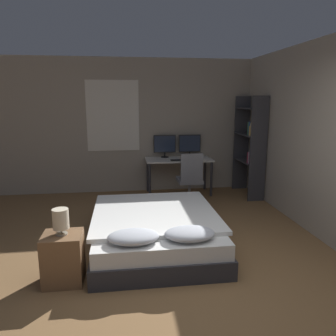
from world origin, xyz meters
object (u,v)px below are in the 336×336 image
bedside_lamp (61,219)px  bookshelf (251,142)px  bed (156,230)px  computer_mouse (195,159)px  nightstand (63,258)px  keyboard (181,160)px  office_chair (190,184)px  monitor_left (165,145)px  desk (179,163)px  monitor_right (190,144)px

bedside_lamp → bookshelf: bearing=41.6°
bed → computer_mouse: size_ratio=27.80×
nightstand → keyboard: 3.42m
bed → nightstand: (-1.03, -0.70, 0.04)m
office_chair → bookshelf: bookshelf is taller
office_chair → bookshelf: (1.29, 0.41, 0.70)m
bed → bedside_lamp: 1.33m
nightstand → bookshelf: 4.24m
office_chair → bookshelf: bearing=17.6°
computer_mouse → bookshelf: (1.08, -0.14, 0.34)m
monitor_left → keyboard: size_ratio=1.19×
bed → desk: desk is taller
bedside_lamp → keyboard: (1.74, 2.90, 0.04)m
monitor_left → office_chair: (0.34, -0.96, -0.60)m
desk → bed: bearing=-106.5°
desk → monitor_right: size_ratio=2.89×
nightstand → bed: bearing=34.0°
nightstand → bookshelf: bookshelf is taller
keyboard → bookshelf: size_ratio=0.20×
keyboard → computer_mouse: size_ratio=5.48×
office_chair → bed: bearing=-115.5°
desk → monitor_right: 0.48m
nightstand → computer_mouse: 3.57m
nightstand → office_chair: (1.82, 2.35, 0.12)m
bedside_lamp → keyboard: 3.38m
monitor_right → keyboard: (-0.26, -0.41, -0.25)m
bookshelf → keyboard: bearing=174.1°
nightstand → monitor_right: monitor_right is taller
bookshelf → nightstand: bearing=-138.4°
bed → bookshelf: 3.05m
desk → bookshelf: (1.37, -0.34, 0.45)m
bed → desk: 2.54m
monitor_left → computer_mouse: monitor_left is taller
bookshelf → monitor_right: bearing=153.5°
bedside_lamp → monitor_right: 3.88m
bedside_lamp → computer_mouse: 3.54m
bed → bedside_lamp: bearing=-146.0°
bed → bedside_lamp: size_ratio=7.12×
bedside_lamp → bookshelf: size_ratio=0.14×
monitor_left → computer_mouse: 0.72m
monitor_left → office_chair: size_ratio=0.47×
nightstand → office_chair: bearing=52.2°
nightstand → keyboard: (1.74, 2.90, 0.47)m
keyboard → computer_mouse: (0.28, 0.00, 0.01)m
bedside_lamp → monitor_left: 3.64m
bed → bookshelf: size_ratio=1.00×
nightstand → monitor_left: (1.48, 3.31, 0.72)m
bookshelf → desk: bearing=165.8°
computer_mouse → bookshelf: 1.14m
nightstand → monitor_right: size_ratio=1.16×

